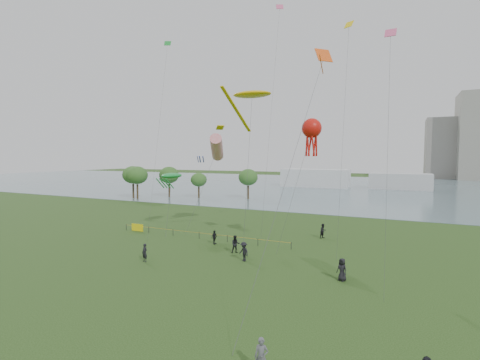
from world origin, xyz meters
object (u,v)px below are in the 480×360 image
at_px(kite_stingray, 252,95).
at_px(fence, 160,230).
at_px(kite_flyer, 261,357).
at_px(kite_octopus, 312,129).

bearing_deg(kite_stingray, fence, 164.05).
height_order(kite_flyer, kite_stingray, kite_stingray).
relative_size(fence, kite_stingray, 1.33).
distance_m(kite_stingray, kite_octopus, 9.40).
bearing_deg(fence, kite_flyer, -43.44).
xyz_separation_m(kite_stingray, kite_octopus, (7.87, -2.56, -4.46)).
height_order(fence, kite_stingray, kite_stingray).
bearing_deg(kite_octopus, fence, -176.00).
xyz_separation_m(kite_flyer, kite_octopus, (-2.86, 21.08, 12.26)).
bearing_deg(kite_flyer, kite_octopus, 84.50).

